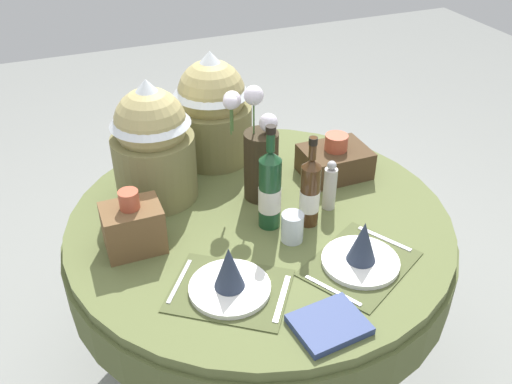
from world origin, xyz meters
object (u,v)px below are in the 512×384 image
(place_setting_right, at_px, (362,253))
(flower_vase, at_px, (259,155))
(place_setting_left, at_px, (229,279))
(dining_table, at_px, (259,245))
(book_on_table, at_px, (329,324))
(gift_tub_back_left, at_px, (152,137))
(wine_bottle_centre, at_px, (310,192))
(tumbler_near_right, at_px, (292,227))
(woven_basket_side_left, at_px, (133,227))
(woven_basket_side_right, at_px, (335,160))
(gift_tub_back_centre, at_px, (212,103))
(wine_bottle_left, at_px, (270,189))
(pepper_mill, at_px, (330,187))

(place_setting_right, height_order, flower_vase, flower_vase)
(place_setting_left, bearing_deg, dining_table, 54.69)
(book_on_table, height_order, gift_tub_back_left, gift_tub_back_left)
(place_setting_right, relative_size, wine_bottle_centre, 1.29)
(flower_vase, bearing_deg, wine_bottle_centre, -66.04)
(dining_table, xyz_separation_m, gift_tub_back_left, (-0.29, 0.26, 0.37))
(tumbler_near_right, distance_m, woven_basket_side_left, 0.51)
(place_setting_left, height_order, woven_basket_side_right, woven_basket_side_right)
(place_setting_left, relative_size, book_on_table, 2.23)
(tumbler_near_right, xyz_separation_m, woven_basket_side_left, (-0.48, 0.15, 0.03))
(wine_bottle_centre, relative_size, gift_tub_back_centre, 0.74)
(gift_tub_back_centre, bearing_deg, woven_basket_side_left, -131.93)
(place_setting_right, xyz_separation_m, tumbler_near_right, (-0.14, 0.19, 0.00))
(gift_tub_back_centre, bearing_deg, place_setting_right, -75.45)
(place_setting_left, distance_m, flower_vase, 0.52)
(dining_table, xyz_separation_m, woven_basket_side_right, (0.37, 0.15, 0.19))
(wine_bottle_centre, relative_size, gift_tub_back_left, 0.73)
(wine_bottle_left, distance_m, gift_tub_back_centre, 0.52)
(flower_vase, height_order, wine_bottle_centre, flower_vase)
(flower_vase, distance_m, woven_basket_side_left, 0.50)
(dining_table, height_order, gift_tub_back_left, gift_tub_back_left)
(gift_tub_back_left, bearing_deg, place_setting_left, -82.53)
(place_setting_right, height_order, woven_basket_side_right, woven_basket_side_right)
(woven_basket_side_left, distance_m, woven_basket_side_right, 0.82)
(tumbler_near_right, bearing_deg, flower_vase, 91.01)
(woven_basket_side_right, bearing_deg, gift_tub_back_left, 170.70)
(flower_vase, xyz_separation_m, gift_tub_back_centre, (-0.06, 0.34, 0.06))
(flower_vase, height_order, gift_tub_back_left, gift_tub_back_left)
(pepper_mill, bearing_deg, wine_bottle_left, -176.13)
(woven_basket_side_left, bearing_deg, pepper_mill, -2.55)
(wine_bottle_centre, xyz_separation_m, woven_basket_side_right, (0.23, 0.25, -0.06))
(flower_vase, height_order, gift_tub_back_centre, gift_tub_back_centre)
(place_setting_left, distance_m, book_on_table, 0.31)
(place_setting_left, height_order, book_on_table, place_setting_left)
(book_on_table, relative_size, woven_basket_side_left, 0.89)
(gift_tub_back_centre, height_order, woven_basket_side_left, gift_tub_back_centre)
(wine_bottle_left, bearing_deg, place_setting_right, -58.28)
(wine_bottle_left, height_order, book_on_table, wine_bottle_left)
(place_setting_left, bearing_deg, gift_tub_back_centre, 75.03)
(dining_table, bearing_deg, gift_tub_back_left, 138.51)
(gift_tub_back_left, bearing_deg, gift_tub_back_centre, 35.03)
(place_setting_left, relative_size, gift_tub_back_centre, 0.97)
(place_setting_left, bearing_deg, tumbler_near_right, 29.21)
(wine_bottle_left, bearing_deg, place_setting_left, -132.52)
(wine_bottle_centre, relative_size, pepper_mill, 1.74)
(place_setting_left, bearing_deg, pepper_mill, 30.00)
(gift_tub_back_centre, xyz_separation_m, woven_basket_side_right, (0.39, -0.30, -0.17))
(wine_bottle_left, height_order, woven_basket_side_right, wine_bottle_left)
(wine_bottle_centre, distance_m, tumbler_near_right, 0.13)
(gift_tub_back_left, distance_m, gift_tub_back_centre, 0.34)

